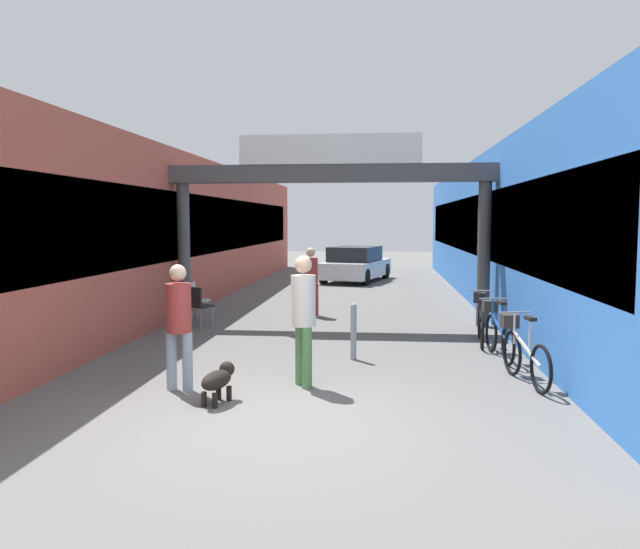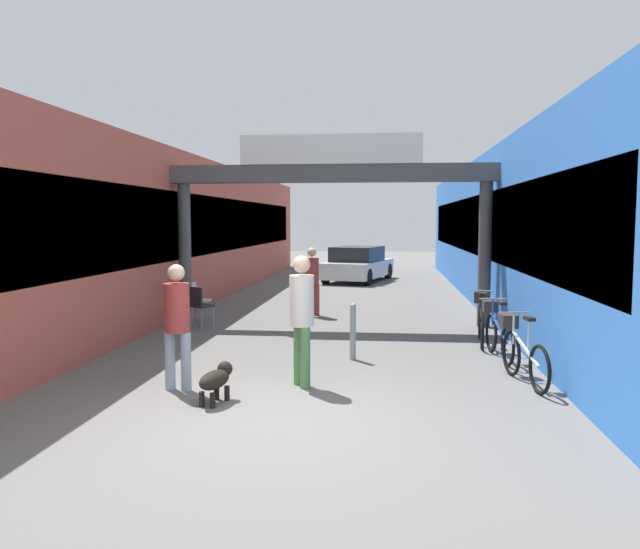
# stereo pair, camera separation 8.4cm
# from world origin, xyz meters

# --- Properties ---
(ground_plane) EXTENTS (80.00, 80.00, 0.00)m
(ground_plane) POSITION_xyz_m (0.00, 0.00, 0.00)
(ground_plane) COLOR #605E5B
(storefront_left) EXTENTS (3.00, 26.00, 3.97)m
(storefront_left) POSITION_xyz_m (-5.09, 11.00, 1.99)
(storefront_left) COLOR #B25142
(storefront_left) RESTS_ON ground_plane
(storefront_right) EXTENTS (3.00, 26.00, 3.97)m
(storefront_right) POSITION_xyz_m (5.09, 11.00, 1.99)
(storefront_right) COLOR blue
(storefront_right) RESTS_ON ground_plane
(arcade_sign_gateway) EXTENTS (7.40, 0.47, 4.17)m
(arcade_sign_gateway) POSITION_xyz_m (0.00, 6.82, 2.97)
(arcade_sign_gateway) COLOR #4C4C4F
(arcade_sign_gateway) RESTS_ON ground_plane
(pedestrian_with_dog) EXTENTS (0.40, 0.39, 1.72)m
(pedestrian_with_dog) POSITION_xyz_m (-1.57, 1.12, 0.99)
(pedestrian_with_dog) COLOR #8C9EB2
(pedestrian_with_dog) RESTS_ON ground_plane
(pedestrian_companion) EXTENTS (0.47, 0.47, 1.83)m
(pedestrian_companion) POSITION_xyz_m (0.08, 1.51, 1.06)
(pedestrian_companion) COLOR #4C7F47
(pedestrian_companion) RESTS_ON ground_plane
(pedestrian_carrying_crate) EXTENTS (0.44, 0.44, 1.66)m
(pedestrian_carrying_crate) POSITION_xyz_m (-0.57, 7.96, 0.94)
(pedestrian_carrying_crate) COLOR #99332D
(pedestrian_carrying_crate) RESTS_ON ground_plane
(dog_on_leash) EXTENTS (0.40, 0.69, 0.49)m
(dog_on_leash) POSITION_xyz_m (-0.89, 0.62, 0.30)
(dog_on_leash) COLOR black
(dog_on_leash) RESTS_ON ground_plane
(bicycle_silver_nearest) EXTENTS (0.47, 1.67, 0.98)m
(bicycle_silver_nearest) POSITION_xyz_m (3.17, 2.04, 0.44)
(bicycle_silver_nearest) COLOR black
(bicycle_silver_nearest) RESTS_ON ground_plane
(bicycle_blue_second) EXTENTS (0.46, 1.69, 0.98)m
(bicycle_blue_second) POSITION_xyz_m (3.11, 3.68, 0.44)
(bicycle_blue_second) COLOR black
(bicycle_blue_second) RESTS_ON ground_plane
(bicycle_black_third) EXTENTS (0.46, 1.69, 0.98)m
(bicycle_black_third) POSITION_xyz_m (3.02, 4.93, 0.44)
(bicycle_black_third) COLOR black
(bicycle_black_third) RESTS_ON ground_plane
(bollard_post_metal) EXTENTS (0.10, 0.10, 0.94)m
(bollard_post_metal) POSITION_xyz_m (0.69, 3.25, 0.48)
(bollard_post_metal) COLOR gray
(bollard_post_metal) RESTS_ON ground_plane
(cafe_chair_black_nearer) EXTENTS (0.55, 0.55, 0.89)m
(cafe_chair_black_nearer) POSITION_xyz_m (-2.76, 5.96, 0.54)
(cafe_chair_black_nearer) COLOR gray
(cafe_chair_black_nearer) RESTS_ON ground_plane
(cafe_chair_aluminium_farther) EXTENTS (0.42, 0.42, 0.89)m
(cafe_chair_aluminium_farther) POSITION_xyz_m (-3.09, 6.92, 0.54)
(cafe_chair_aluminium_farther) COLOR gray
(cafe_chair_aluminium_farther) RESTS_ON ground_plane
(parked_car_white) EXTENTS (2.70, 4.31, 1.33)m
(parked_car_white) POSITION_xyz_m (0.14, 16.78, 0.64)
(parked_car_white) COLOR silver
(parked_car_white) RESTS_ON ground_plane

